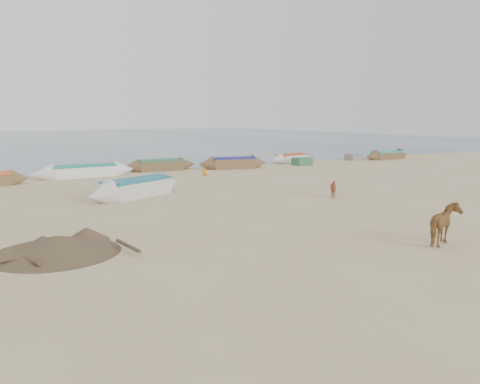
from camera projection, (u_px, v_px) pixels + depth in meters
name	position (u px, v px, depth m)	size (l,w,h in m)	color
ground	(296.00, 234.00, 16.86)	(140.00, 140.00, 0.00)	tan
sea	(26.00, 140.00, 86.57)	(160.00, 160.00, 0.00)	slate
cow_adult	(445.00, 225.00, 15.38)	(0.75, 1.64, 1.38)	brown
calf_front	(333.00, 188.00, 24.46)	(0.80, 0.90, 0.99)	brown
near_canoe	(138.00, 187.00, 24.91)	(6.53, 1.44, 0.95)	silver
debris_pile	(56.00, 244.00, 14.52)	(3.96, 3.96, 0.56)	brown
waterline_canoes	(119.00, 169.00, 34.13)	(56.12, 4.54, 0.94)	brown
beach_clutter	(186.00, 168.00, 36.20)	(45.68, 5.39, 0.64)	#2F682F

